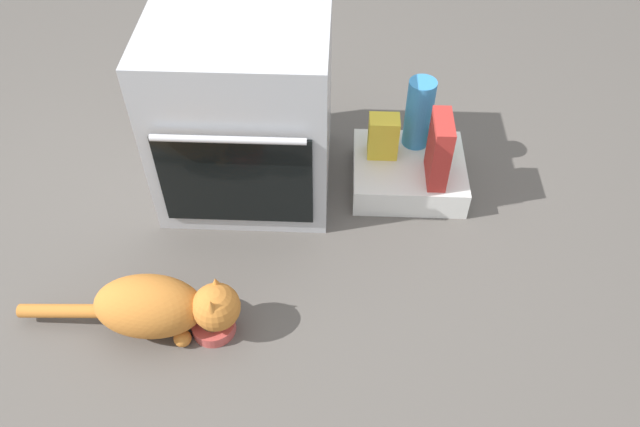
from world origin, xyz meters
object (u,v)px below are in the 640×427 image
Objects in this scene: snack_bag at (383,136)px; soda_can at (444,138)px; oven at (244,110)px; water_bottle at (419,113)px; cereal_box at (439,150)px; food_bowl at (214,325)px; pantry_cabinet at (408,172)px; cat at (161,307)px.

soda_can is at bearing 8.06° from snack_bag.
soda_can is (0.25, 0.04, -0.03)m from snack_bag.
water_bottle is at bearing 10.37° from oven.
oven is 2.60× the size of cereal_box.
soda_can is (0.05, 0.16, -0.08)m from cereal_box.
soda_can is at bearing 74.54° from cereal_box.
snack_bag is 0.64× the size of cereal_box.
soda_can reaches higher than food_bowl.
food_bowl is (-0.69, -0.74, -0.03)m from pantry_cabinet.
cat is 2.55× the size of water_bottle.
cereal_box reaches higher than cat.
soda_can is at bearing 5.93° from oven.
food_bowl is 0.99m from snack_bag.
water_bottle reaches higher than food_bowl.
pantry_cabinet is at bearing 41.91° from cat.
pantry_cabinet is 1.61× the size of cereal_box.
soda_can is (0.79, 0.08, -0.18)m from oven.
cereal_box reaches higher than snack_bag.
food_bowl is 1.15m from water_bottle.
cereal_box is 0.22m from water_bottle.
food_bowl is 0.49× the size of water_bottle.
oven is at bearing 75.64° from cat.
oven is at bearing -179.74° from pantry_cabinet.
pantry_cabinet is 3.75× the size of soda_can.
snack_bag is at bearing 4.94° from oven.
cat is 2.73× the size of cereal_box.
oven is at bearing -174.07° from soda_can.
snack_bag is at bearing -150.95° from water_bottle.
snack_bag is (0.58, 0.79, 0.18)m from food_bowl.
food_bowl is at bearing -140.03° from cereal_box.
water_bottle reaches higher than snack_bag.
soda_can is at bearing 44.72° from food_bowl.
water_bottle is (0.14, 0.08, 0.06)m from snack_bag.
cat is 6.36× the size of soda_can.
oven reaches higher than water_bottle.
food_bowl is at bearing -135.28° from soda_can.
water_bottle is at bearing 29.05° from snack_bag.
pantry_cabinet is 0.24m from cereal_box.
pantry_cabinet is at bearing -149.99° from soda_can.
oven is 2.42× the size of water_bottle.
food_bowl is 1.05m from cereal_box.
food_bowl is at bearing -133.01° from pantry_cabinet.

